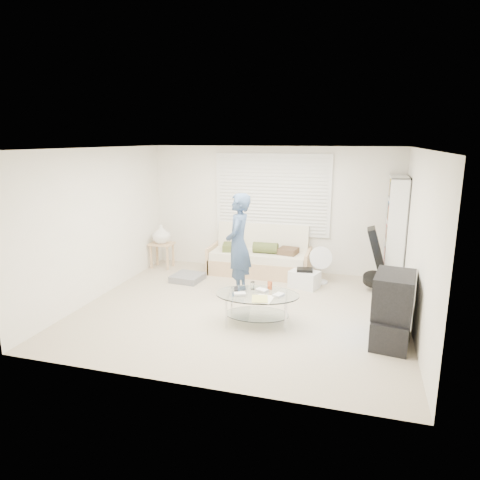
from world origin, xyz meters
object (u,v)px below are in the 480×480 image
(futon_sofa, at_px, (260,258))
(tv_unit, at_px, (392,309))
(coffee_table, at_px, (258,299))
(bookshelf, at_px, (395,233))

(futon_sofa, distance_m, tv_unit, 3.38)
(tv_unit, relative_size, coffee_table, 0.72)
(tv_unit, distance_m, coffee_table, 1.85)
(futon_sofa, height_order, tv_unit, futon_sofa)
(bookshelf, bearing_deg, futon_sofa, 177.84)
(bookshelf, xyz_separation_m, coffee_table, (-1.97, -2.22, -0.64))
(futon_sofa, distance_m, bookshelf, 2.58)
(bookshelf, xyz_separation_m, tv_unit, (-0.12, -2.32, -0.55))
(futon_sofa, xyz_separation_m, coffee_table, (0.52, -2.32, 0.04))
(bookshelf, relative_size, coffee_table, 1.53)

